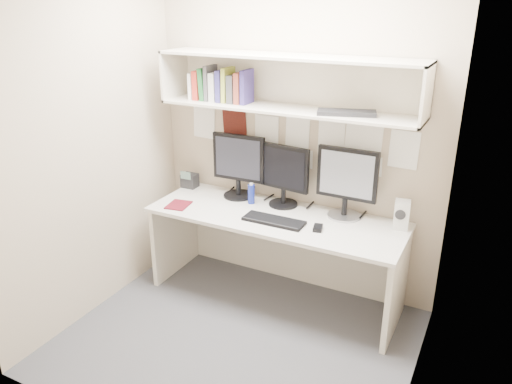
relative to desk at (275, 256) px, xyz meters
The scene contains 19 objects.
floor 0.75m from the desk, 90.00° to the right, with size 2.40×2.00×0.01m, color #414146.
wall_back 1.00m from the desk, 90.00° to the left, with size 2.40×0.02×2.60m, color tan.
wall_front 1.90m from the desk, 90.00° to the right, with size 2.40×0.02×2.60m, color tan.
wall_left 1.65m from the desk, 151.57° to the right, with size 0.02×2.00×2.60m, color tan.
wall_right 1.65m from the desk, 28.43° to the right, with size 0.02×2.00×2.60m, color tan.
desk is the anchor object (origin of this frame).
overhead_hutch 1.37m from the desk, 90.00° to the left, with size 2.00×0.38×0.40m.
pinned_papers 0.95m from the desk, 90.00° to the left, with size 1.92×0.01×0.48m, color white, non-canonical shape.
monitor_left 0.82m from the desk, 153.86° to the left, with size 0.46×0.25×0.53m.
monitor_center 0.67m from the desk, 98.08° to the left, with size 0.43×0.23×0.50m.
monitor_right 0.84m from the desk, 24.55° to the left, with size 0.47×0.26×0.54m.
keyboard 0.40m from the desk, 71.51° to the right, with size 0.47×0.17×0.02m, color black.
mouse 0.55m from the desk, 15.03° to the right, with size 0.06×0.10×0.03m, color black.
speaker 1.04m from the desk, 12.40° to the left, with size 0.12×0.13×0.21m.
blue_bottle 0.54m from the desk, 155.80° to the left, with size 0.06×0.06×0.17m.
maroon_notebook 0.88m from the desk, 166.48° to the right, with size 0.16×0.20×0.01m, color #550E18.
desk_phone 1.05m from the desk, 167.34° to the left, with size 0.13×0.12×0.16m.
book_stack 1.42m from the desk, 164.52° to the left, with size 0.51×0.17×0.27m.
hutch_tray 1.28m from the desk, 15.11° to the left, with size 0.41×0.15×0.03m, color black.
Camera 1 is at (1.47, -2.57, 2.30)m, focal length 35.00 mm.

